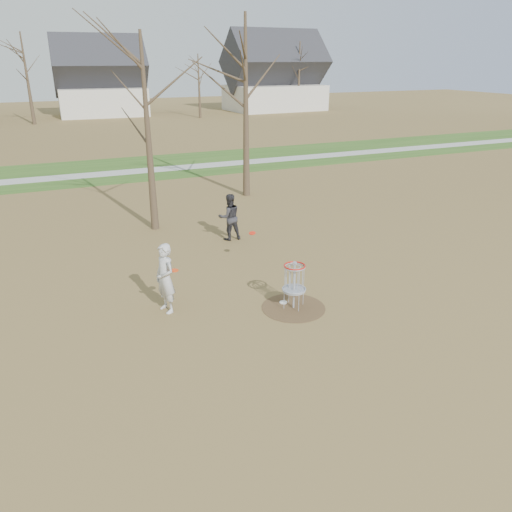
{
  "coord_description": "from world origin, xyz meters",
  "views": [
    {
      "loc": [
        -5.92,
        -11.06,
        6.54
      ],
      "look_at": [
        -0.5,
        1.5,
        1.1
      ],
      "focal_mm": 35.0,
      "sensor_mm": 36.0,
      "label": 1
    }
  ],
  "objects_px": {
    "disc_golf_basket": "(294,278)",
    "disc_grounded": "(283,302)",
    "player_standing": "(165,278)",
    "player_throwing": "(229,217)"
  },
  "relations": [
    {
      "from": "player_standing",
      "to": "player_throwing",
      "type": "relative_size",
      "value": 1.09
    },
    {
      "from": "disc_golf_basket",
      "to": "disc_grounded",
      "type": "bearing_deg",
      "value": 108.77
    },
    {
      "from": "player_standing",
      "to": "disc_grounded",
      "type": "xyz_separation_m",
      "value": [
        3.17,
        -0.86,
        -0.96
      ]
    },
    {
      "from": "player_throwing",
      "to": "disc_grounded",
      "type": "xyz_separation_m",
      "value": [
        -0.49,
        -5.69,
        -0.88
      ]
    },
    {
      "from": "disc_grounded",
      "to": "disc_golf_basket",
      "type": "xyz_separation_m",
      "value": [
        0.13,
        -0.38,
        0.89
      ]
    },
    {
      "from": "disc_golf_basket",
      "to": "player_throwing",
      "type": "bearing_deg",
      "value": 86.57
    },
    {
      "from": "player_standing",
      "to": "disc_grounded",
      "type": "bearing_deg",
      "value": 56.72
    },
    {
      "from": "player_standing",
      "to": "disc_grounded",
      "type": "height_order",
      "value": "player_standing"
    },
    {
      "from": "player_standing",
      "to": "player_throwing",
      "type": "bearing_deg",
      "value": 124.73
    },
    {
      "from": "player_standing",
      "to": "player_throwing",
      "type": "distance_m",
      "value": 6.06
    }
  ]
}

